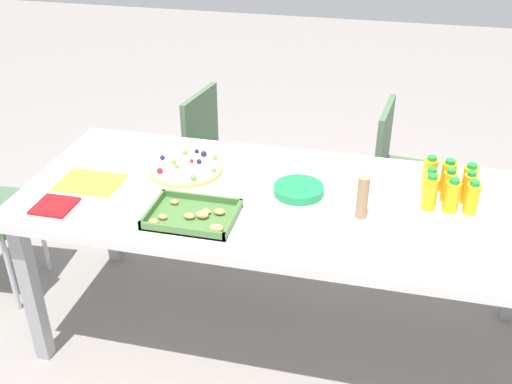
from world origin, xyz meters
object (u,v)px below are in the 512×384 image
object	(u,v)px
chair_near_left	(403,168)
cardboard_tube	(363,198)
fruit_pizza	(186,168)
napkin_stack	(54,206)
juice_bottle_2	(429,174)
paper_folder	(90,183)
juice_bottle_7	(452,196)
snack_tray	(193,216)
juice_bottle_0	(469,180)
juice_bottle_3	(469,188)
juice_bottle_4	(449,186)
party_table	(289,211)
juice_bottle_6	(472,198)
chair_near_right	(221,153)
plate_stack	(299,190)
juice_bottle_1	(448,176)
juice_bottle_8	(430,193)
juice_bottle_5	(430,184)

from	to	relation	value
chair_near_left	cardboard_tube	xyz separation A→B (m)	(0.17, 0.92, 0.33)
fruit_pizza	napkin_stack	size ratio (longest dim) A/B	2.15
juice_bottle_2	paper_folder	xyz separation A→B (m)	(1.37, 0.27, -0.07)
juice_bottle_7	snack_tray	xyz separation A→B (m)	(0.94, 0.29, -0.05)
juice_bottle_0	juice_bottle_3	xyz separation A→B (m)	(0.01, 0.07, 0.00)
napkin_stack	juice_bottle_2	bearing A→B (deg)	-161.23
juice_bottle_3	juice_bottle_0	bearing A→B (deg)	-95.28
chair_near_left	juice_bottle_4	world-z (taller)	juice_bottle_4
chair_near_left	cardboard_tube	world-z (taller)	cardboard_tube
chair_near_left	juice_bottle_2	world-z (taller)	juice_bottle_2
juice_bottle_0	fruit_pizza	world-z (taller)	juice_bottle_0
juice_bottle_3	juice_bottle_7	bearing A→B (deg)	48.20
party_table	paper_folder	xyz separation A→B (m)	(0.83, 0.08, 0.07)
juice_bottle_7	napkin_stack	size ratio (longest dim) A/B	0.92
cardboard_tube	party_table	bearing A→B (deg)	-15.48
juice_bottle_0	juice_bottle_6	distance (m)	0.15
juice_bottle_6	party_table	bearing A→B (deg)	4.04
chair_near_right	plate_stack	xyz separation A→B (m)	(-0.56, 0.75, 0.26)
juice_bottle_7	cardboard_tube	size ratio (longest dim) A/B	0.81
juice_bottle_0	juice_bottle_4	world-z (taller)	juice_bottle_4
juice_bottle_4	juice_bottle_0	bearing A→B (deg)	-138.61
paper_folder	chair_near_left	bearing A→B (deg)	-144.75
snack_tray	cardboard_tube	world-z (taller)	cardboard_tube
juice_bottle_6	paper_folder	xyz separation A→B (m)	(1.53, 0.13, -0.06)
juice_bottle_0	juice_bottle_2	distance (m)	0.16
snack_tray	cardboard_tube	distance (m)	0.64
juice_bottle_1	juice_bottle_8	bearing A→B (deg)	65.13
juice_bottle_0	chair_near_right	bearing A→B (deg)	-26.04
juice_bottle_4	juice_bottle_7	distance (m)	0.08
juice_bottle_0	plate_stack	xyz separation A→B (m)	(0.66, 0.16, -0.05)
cardboard_tube	paper_folder	world-z (taller)	cardboard_tube
napkin_stack	chair_near_right	bearing A→B (deg)	-108.05
party_table	fruit_pizza	bearing A→B (deg)	-14.27
juice_bottle_5	juice_bottle_6	size ratio (longest dim) A/B	0.96
juice_bottle_7	juice_bottle_5	bearing A→B (deg)	-45.22
juice_bottle_3	napkin_stack	bearing A→B (deg)	14.61
juice_bottle_5	plate_stack	distance (m)	0.52
juice_bottle_4	cardboard_tube	size ratio (longest dim) A/B	0.81
juice_bottle_2	paper_folder	world-z (taller)	juice_bottle_2
juice_bottle_5	fruit_pizza	size ratio (longest dim) A/B	0.41
juice_bottle_1	napkin_stack	distance (m)	1.57
paper_folder	chair_near_right	bearing A→B (deg)	-109.37
chair_near_left	juice_bottle_4	bearing A→B (deg)	18.31
plate_stack	juice_bottle_0	bearing A→B (deg)	-166.79
chair_near_left	juice_bottle_0	bearing A→B (deg)	26.46
chair_near_right	juice_bottle_7	size ratio (longest dim) A/B	6.01
juice_bottle_2	snack_tray	xyz separation A→B (m)	(0.86, 0.44, -0.06)
juice_bottle_0	juice_bottle_8	world-z (taller)	juice_bottle_8
party_table	cardboard_tube	xyz separation A→B (m)	(-0.29, 0.08, 0.15)
party_table	juice_bottle_2	distance (m)	0.59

